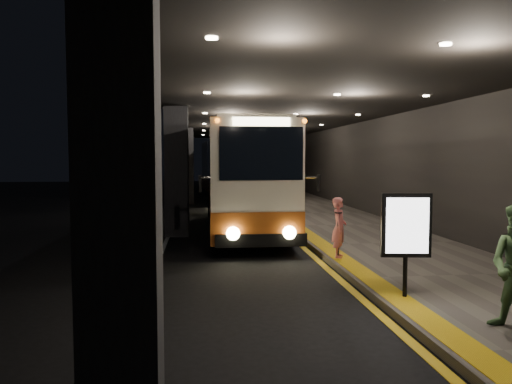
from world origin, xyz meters
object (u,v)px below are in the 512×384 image
stanchion_post (338,235)px  coach_second (227,171)px  coach_main (243,182)px  passenger_boarding (339,228)px  info_sign (406,227)px

stanchion_post → coach_second: bearing=94.7°
coach_main → stanchion_post: bearing=-73.0°
passenger_boarding → stanchion_post: bearing=170.5°
coach_main → info_sign: 10.26m
coach_second → passenger_boarding: size_ratio=7.95×
passenger_boarding → info_sign: bearing=-158.1°
info_sign → stanchion_post: info_sign is taller
info_sign → coach_second: bearing=101.8°
coach_main → passenger_boarding: (1.93, -6.37, -0.87)m
info_sign → stanchion_post: size_ratio=1.64×
stanchion_post → passenger_boarding: bearing=61.8°
coach_main → passenger_boarding: size_ratio=7.82×
coach_main → passenger_boarding: 6.71m
coach_second → passenger_boarding: bearing=-89.1°
passenger_boarding → info_sign: info_sign is taller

